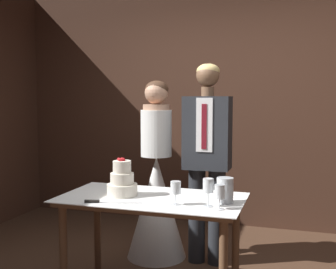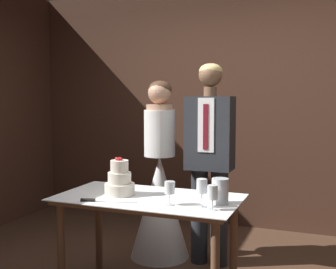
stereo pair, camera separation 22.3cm
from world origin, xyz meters
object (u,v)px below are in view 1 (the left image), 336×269
tiered_cake (122,182)px  groom (207,154)px  wine_glass_far (176,188)px  cake_table (152,211)px  bride (156,193)px  wine_glass_near (208,186)px  hurricane_candle (225,191)px  wine_glass_middle (220,193)px  cake_knife (102,202)px

tiered_cake → groom: groom is taller
wine_glass_far → tiered_cake: bearing=163.0°
cake_table → bride: (-0.23, 0.78, -0.06)m
cake_table → wine_glass_near: wine_glass_near is taller
hurricane_candle → cake_table: bearing=-179.8°
wine_glass_far → hurricane_candle: hurricane_candle is taller
wine_glass_near → wine_glass_middle: size_ratio=1.16×
hurricane_candle → groom: groom is taller
wine_glass_far → wine_glass_middle: bearing=-4.4°
cake_table → cake_knife: cake_knife is taller
cake_knife → wine_glass_far: bearing=-3.9°
tiered_cake → groom: 0.93m
wine_glass_near → groom: bearing=102.7°
wine_glass_near → cake_table: bearing=163.6°
cake_knife → hurricane_candle: hurricane_candle is taller
wine_glass_near → tiered_cake: bearing=170.4°
wine_glass_far → bride: size_ratio=0.10×
tiered_cake → cake_table: bearing=4.8°
wine_glass_middle → hurricane_candle: size_ratio=0.94×
bride → hurricane_candle: bearing=-45.8°
cake_knife → wine_glass_near: 0.73m
wine_glass_middle → hurricane_candle: (0.00, 0.18, -0.02)m
tiered_cake → wine_glass_near: 0.67m
hurricane_candle → bride: size_ratio=0.11×
cake_knife → groom: size_ratio=0.22×
cake_table → tiered_cake: tiered_cake is taller
cake_table → bride: bearing=106.6°
cake_table → groom: 0.88m
hurricane_candle → tiered_cake: bearing=-178.5°
cake_table → tiered_cake: bearing=-175.2°
wine_glass_near → hurricane_candle: (0.09, 0.13, -0.05)m
wine_glass_near → bride: (-0.67, 0.91, -0.29)m
hurricane_candle → groom: bearing=110.6°
tiered_cake → cake_knife: bearing=-100.7°
wine_glass_middle → bride: size_ratio=0.10×
wine_glass_far → hurricane_candle: 0.34m
tiered_cake → hurricane_candle: size_ratio=1.62×
tiered_cake → hurricane_candle: 0.75m
cake_table → tiered_cake: 0.30m
cake_knife → wine_glass_near: (0.70, 0.13, 0.13)m
cake_knife → tiered_cake: bearing=63.7°
cake_table → wine_glass_near: bearing=-16.4°
cake_knife → wine_glass_middle: size_ratio=2.38×
tiered_cake → cake_knife: 0.26m
hurricane_candle → wine_glass_far: bearing=-152.6°
cake_table → wine_glass_near: 0.51m
wine_glass_near → hurricane_candle: size_ratio=1.08×
groom → bride: bearing=179.9°
wine_glass_near → groom: size_ratio=0.11×
tiered_cake → wine_glass_near: tiered_cake is taller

